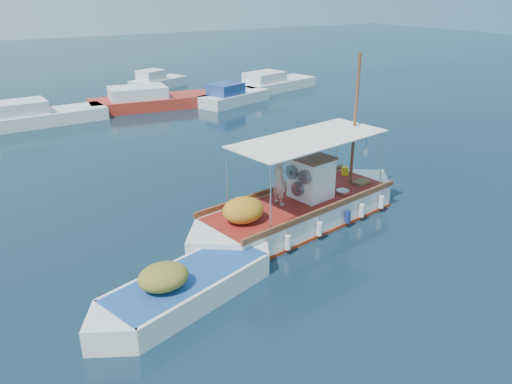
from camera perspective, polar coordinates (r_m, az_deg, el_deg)
ground at (r=18.59m, az=3.90°, el=-3.37°), size 160.00×160.00×0.00m
fishing_caique at (r=18.25m, az=4.96°, el=-2.07°), size 9.84×3.86×6.09m
dinghy at (r=14.19m, az=-7.90°, el=-10.85°), size 6.30×3.19×1.61m
bg_boat_nw at (r=34.55m, az=-23.78°, el=7.84°), size 8.03×2.83×1.80m
bg_boat_n at (r=37.03m, az=-11.52°, el=10.15°), size 9.94×4.00×1.80m
bg_boat_ne at (r=37.65m, az=-2.76°, el=10.76°), size 6.11×3.91×1.80m
bg_boat_e at (r=42.80m, az=1.87°, el=12.19°), size 8.19×4.35×1.80m
bg_boat_far_n at (r=44.55m, az=-11.26°, el=12.19°), size 5.36×3.72×1.80m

